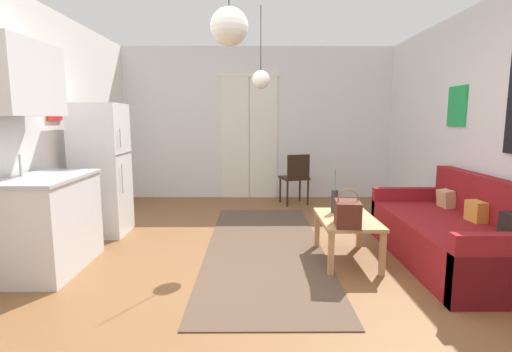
% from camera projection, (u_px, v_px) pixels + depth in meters
% --- Properties ---
extents(ground_plane, '(5.29, 7.93, 0.10)m').
position_uv_depth(ground_plane, '(261.00, 286.00, 3.47)').
color(ground_plane, brown).
extents(wall_back, '(4.89, 0.13, 2.65)m').
position_uv_depth(wall_back, '(257.00, 124.00, 6.94)').
color(wall_back, silver).
rests_on(wall_back, ground_plane).
extents(area_rug, '(1.26, 3.48, 0.01)m').
position_uv_depth(area_rug, '(264.00, 247.00, 4.34)').
color(area_rug, brown).
rests_on(area_rug, ground_plane).
extents(couch, '(0.93, 2.01, 0.85)m').
position_uv_depth(couch, '(457.00, 236.00, 3.85)').
color(couch, maroon).
rests_on(couch, ground_plane).
extents(coffee_table, '(0.55, 0.87, 0.44)m').
position_uv_depth(coffee_table, '(347.00, 223.00, 3.91)').
color(coffee_table, tan).
rests_on(coffee_table, ground_plane).
extents(bamboo_vase, '(0.07, 0.07, 0.47)m').
position_uv_depth(bamboo_vase, '(335.00, 201.00, 4.08)').
color(bamboo_vase, '#2D2D33').
rests_on(bamboo_vase, coffee_table).
extents(handbag, '(0.25, 0.32, 0.35)m').
position_uv_depth(handbag, '(347.00, 213.00, 3.59)').
color(handbag, '#512319').
rests_on(handbag, coffee_table).
extents(refrigerator, '(0.59, 0.59, 1.60)m').
position_uv_depth(refrigerator, '(101.00, 170.00, 4.77)').
color(refrigerator, white).
rests_on(refrigerator, ground_plane).
extents(kitchen_counter, '(0.61, 1.06, 2.10)m').
position_uv_depth(kitchen_counter, '(43.00, 186.00, 3.62)').
color(kitchen_counter, silver).
rests_on(kitchen_counter, ground_plane).
extents(accent_chair, '(0.51, 0.50, 0.84)m').
position_uv_depth(accent_chair, '(296.00, 176.00, 6.42)').
color(accent_chair, black).
rests_on(accent_chair, ground_plane).
extents(pendant_lamp_near, '(0.27, 0.27, 0.71)m').
position_uv_depth(pendant_lamp_near, '(229.00, 27.00, 2.78)').
color(pendant_lamp_near, black).
extents(pendant_lamp_far, '(0.20, 0.20, 0.90)m').
position_uv_depth(pendant_lamp_far, '(261.00, 79.00, 4.38)').
color(pendant_lamp_far, black).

